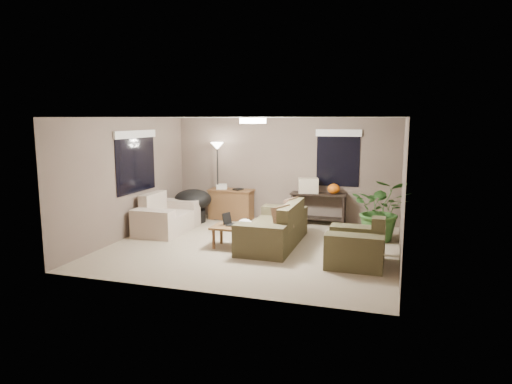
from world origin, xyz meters
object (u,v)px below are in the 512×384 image
(console_table, at_px, (318,206))
(papasan_chair, at_px, (193,203))
(desk, at_px, (231,204))
(houseplant, at_px, (381,216))
(main_sofa, at_px, (275,230))
(floor_lamp, at_px, (217,155))
(loveseat, at_px, (166,218))
(cat_scratching_post, at_px, (371,243))
(coffee_table, at_px, (238,230))
(armchair, at_px, (357,248))

(console_table, bearing_deg, papasan_chair, -167.88)
(desk, relative_size, papasan_chair, 1.14)
(papasan_chair, bearing_deg, houseplant, -5.28)
(main_sofa, bearing_deg, floor_lamp, 137.27)
(main_sofa, distance_m, desk, 2.52)
(console_table, relative_size, papasan_chair, 1.34)
(desk, bearing_deg, loveseat, -121.23)
(cat_scratching_post, bearing_deg, coffee_table, -172.81)
(console_table, height_order, floor_lamp, floor_lamp)
(console_table, xyz_separation_m, floor_lamp, (-2.47, -0.18, 1.16))
(desk, bearing_deg, coffee_table, -66.88)
(console_table, height_order, cat_scratching_post, console_table)
(main_sofa, relative_size, floor_lamp, 1.15)
(armchair, height_order, cat_scratching_post, armchair)
(desk, xyz_separation_m, floor_lamp, (-0.32, -0.10, 1.22))
(desk, height_order, cat_scratching_post, desk)
(loveseat, bearing_deg, houseplant, 7.72)
(armchair, distance_m, cat_scratching_post, 0.72)
(armchair, bearing_deg, coffee_table, 170.93)
(desk, bearing_deg, armchair, -39.61)
(desk, xyz_separation_m, houseplant, (3.63, -0.97, 0.12))
(armchair, relative_size, papasan_chair, 1.03)
(armchair, height_order, papasan_chair, armchair)
(coffee_table, relative_size, cat_scratching_post, 2.00)
(main_sofa, distance_m, houseplant, 2.21)
(coffee_table, distance_m, console_table, 2.69)
(coffee_table, bearing_deg, cat_scratching_post, 7.19)
(armchair, height_order, houseplant, houseplant)
(loveseat, xyz_separation_m, coffee_table, (1.97, -0.77, 0.06))
(papasan_chair, bearing_deg, main_sofa, -29.19)
(floor_lamp, bearing_deg, coffee_table, -59.64)
(main_sofa, bearing_deg, cat_scratching_post, -4.20)
(console_table, bearing_deg, coffee_table, -115.29)
(armchair, bearing_deg, loveseat, 165.01)
(main_sofa, distance_m, papasan_chair, 2.78)
(loveseat, distance_m, coffee_table, 2.12)
(main_sofa, relative_size, loveseat, 1.37)
(main_sofa, xyz_separation_m, papasan_chair, (-2.42, 1.35, 0.17))
(main_sofa, bearing_deg, loveseat, 172.94)
(desk, distance_m, papasan_chair, 0.96)
(console_table, bearing_deg, main_sofa, -104.60)
(coffee_table, bearing_deg, loveseat, 158.54)
(loveseat, xyz_separation_m, armchair, (4.26, -1.14, 0.00))
(armchair, xyz_separation_m, desk, (-3.30, 2.73, 0.08))
(armchair, height_order, console_table, armchair)
(coffee_table, distance_m, papasan_chair, 2.54)
(console_table, xyz_separation_m, houseplant, (1.47, -1.04, 0.06))
(main_sofa, relative_size, cat_scratching_post, 4.40)
(armchair, distance_m, floor_lamp, 4.65)
(main_sofa, relative_size, desk, 2.00)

